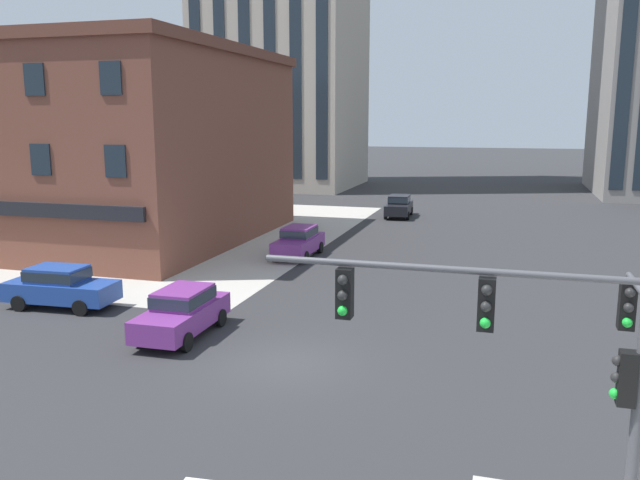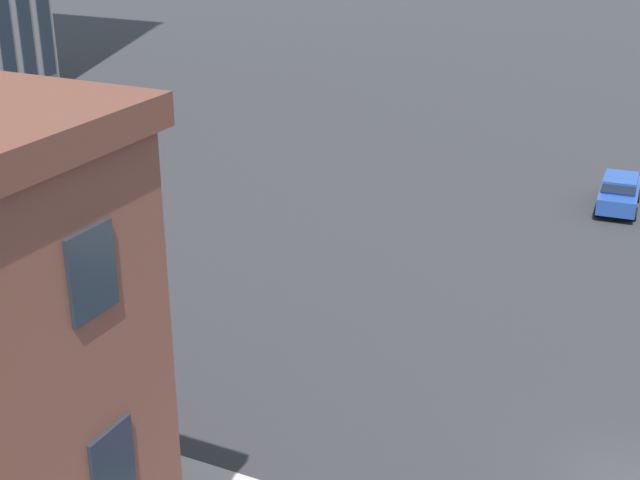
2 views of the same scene
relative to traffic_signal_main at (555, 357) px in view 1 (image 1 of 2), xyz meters
The scene contains 8 objects.
ground_plane 10.78m from the traffic_signal_main, 135.84° to the left, with size 320.00×320.00×0.00m, color #2D2D30.
sidewalk_far_corner 38.62m from the traffic_signal_main, 135.22° to the left, with size 32.00×32.00×0.02m, color #B7B2A8.
traffic_signal_main is the anchor object (origin of this frame).
car_main_northbound_near 25.34m from the traffic_signal_main, 118.07° to the left, with size 1.91×4.41×1.68m.
car_main_northbound_far 39.64m from the traffic_signal_main, 103.19° to the left, with size 2.06×4.48×1.68m.
car_cross_westbound 14.66m from the traffic_signal_main, 143.73° to the left, with size 1.95×4.43×1.68m.
car_parked_curb 20.88m from the traffic_signal_main, 150.36° to the left, with size 4.49×2.08×1.68m.
storefront_block_near_corner 37.91m from the traffic_signal_main, 139.15° to the left, with size 25.14×19.77×11.78m.
Camera 1 is at (6.42, -18.02, 7.49)m, focal length 36.25 mm.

